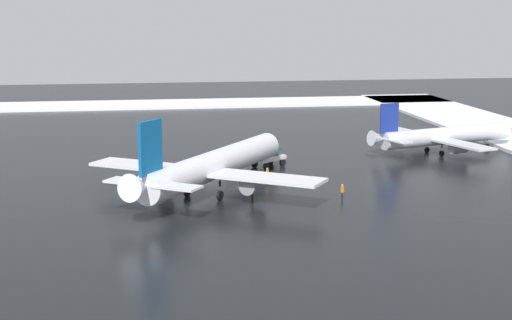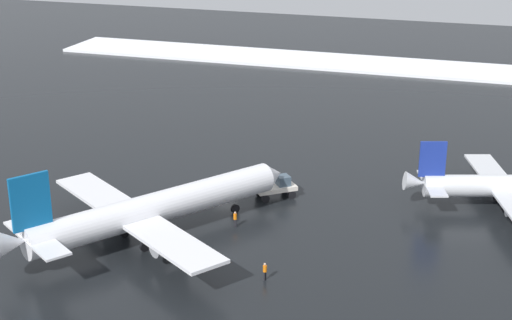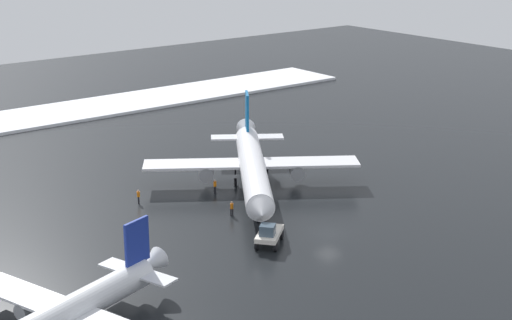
{
  "view_description": "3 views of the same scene",
  "coord_description": "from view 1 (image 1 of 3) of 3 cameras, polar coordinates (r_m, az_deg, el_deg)",
  "views": [
    {
      "loc": [
        -99.26,
        10.16,
        19.9
      ],
      "look_at": [
        -12.95,
        -3.39,
        3.14
      ],
      "focal_mm": 55.0,
      "sensor_mm": 36.0,
      "label": 1
    },
    {
      "loc": [
        -80.59,
        -30.23,
        34.36
      ],
      "look_at": [
        -3.83,
        -5.17,
        5.07
      ],
      "focal_mm": 55.0,
      "sensor_mm": 36.0,
      "label": 2
    },
    {
      "loc": [
        56.66,
        -54.03,
        32.53
      ],
      "look_at": [
        -12.43,
        -0.2,
        5.25
      ],
      "focal_mm": 55.0,
      "sensor_mm": 36.0,
      "label": 3
    }
  ],
  "objects": [
    {
      "name": "ground_plane",
      "position": [
        101.74,
        -3.02,
        -0.43
      ],
      "size": [
        240.0,
        240.0,
        0.0
      ],
      "primitive_type": "plane",
      "color": "black"
    },
    {
      "name": "snow_bank_right",
      "position": [
        167.72,
        -5.4,
        4.09
      ],
      "size": [
        14.0,
        116.0,
        0.5
      ],
      "primitive_type": "cube",
      "color": "white",
      "rests_on": "ground_plane"
    },
    {
      "name": "airplane_foreground_jet",
      "position": [
        85.4,
        -3.23,
        -0.42
      ],
      "size": [
        28.56,
        24.56,
        9.72
      ],
      "rotation": [
        0.0,
        0.0,
        5.69
      ],
      "color": "white",
      "rests_on": "ground_plane"
    },
    {
      "name": "airplane_far_rear",
      "position": [
        113.02,
        13.48,
        1.72
      ],
      "size": [
        21.09,
        25.02,
        7.62
      ],
      "rotation": [
        0.0,
        0.0,
        5.03
      ],
      "color": "silver",
      "rests_on": "ground_plane"
    },
    {
      "name": "pushback_tug",
      "position": [
        100.94,
        1.02,
        0.23
      ],
      "size": [
        4.62,
        4.95,
        2.5
      ],
      "rotation": [
        0.0,
        0.0,
        5.4
      ],
      "color": "silver",
      "rests_on": "ground_plane"
    },
    {
      "name": "ground_crew_near_tug",
      "position": [
        84.27,
        -0.27,
        -2.12
      ],
      "size": [
        0.36,
        0.36,
        1.71
      ],
      "rotation": [
        0.0,
        0.0,
        4.72
      ],
      "color": "black",
      "rests_on": "ground_plane"
    },
    {
      "name": "ground_crew_mid_apron",
      "position": [
        83.78,
        6.29,
        -2.26
      ],
      "size": [
        0.36,
        0.36,
        1.71
      ],
      "rotation": [
        0.0,
        0.0,
        1.29
      ],
      "color": "black",
      "rests_on": "ground_plane"
    },
    {
      "name": "ground_crew_by_nose_gear",
      "position": [
        91.93,
        0.83,
        -1.02
      ],
      "size": [
        0.36,
        0.36,
        1.71
      ],
      "rotation": [
        0.0,
        0.0,
        5.77
      ],
      "color": "black",
      "rests_on": "ground_plane"
    }
  ]
}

